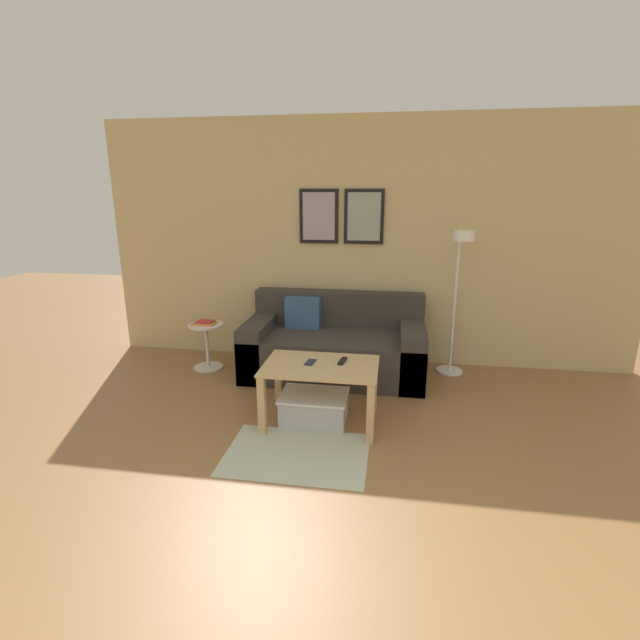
{
  "coord_description": "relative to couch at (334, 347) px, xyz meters",
  "views": [
    {
      "loc": [
        0.32,
        -1.37,
        1.82
      ],
      "look_at": [
        -0.23,
        2.04,
        0.85
      ],
      "focal_mm": 26.0,
      "sensor_mm": 36.0,
      "label": 1
    }
  ],
  "objects": [
    {
      "name": "couch",
      "position": [
        0.0,
        0.0,
        0.0
      ],
      "size": [
        1.78,
        0.91,
        0.79
      ],
      "color": "#38332D",
      "rests_on": "ground_plane"
    },
    {
      "name": "remote_control",
      "position": [
        0.19,
        -0.99,
        0.22
      ],
      "size": [
        0.06,
        0.15,
        0.02
      ],
      "primitive_type": "cube",
      "rotation": [
        0.0,
        0.0,
        -0.16
      ],
      "color": "black",
      "rests_on": "coffee_table"
    },
    {
      "name": "cell_phone",
      "position": [
        -0.06,
        -1.04,
        0.22
      ],
      "size": [
        0.08,
        0.15,
        0.01
      ],
      "primitive_type": "cube",
      "rotation": [
        0.0,
        0.0,
        -0.12
      ],
      "color": "#1E2338",
      "rests_on": "coffee_table"
    },
    {
      "name": "floor_lamp",
      "position": [
        1.18,
        0.07,
        0.67
      ],
      "size": [
        0.27,
        0.48,
        1.47
      ],
      "color": "white",
      "rests_on": "ground_plane"
    },
    {
      "name": "storage_bin",
      "position": [
        -0.03,
        -1.07,
        -0.16
      ],
      "size": [
        0.54,
        0.39,
        0.24
      ],
      "color": "#B2B2B7",
      "rests_on": "ground_plane"
    },
    {
      "name": "side_table",
      "position": [
        -1.34,
        -0.08,
        0.01
      ],
      "size": [
        0.36,
        0.36,
        0.48
      ],
      "color": "silver",
      "rests_on": "ground_plane"
    },
    {
      "name": "area_rug",
      "position": [
        -0.07,
        -1.58,
        -0.28
      ],
      "size": [
        1.01,
        0.71,
        0.01
      ],
      "primitive_type": "cube",
      "color": "#B2B79E",
      "rests_on": "ground_plane"
    },
    {
      "name": "wall_back",
      "position": [
        0.24,
        0.48,
        1.0
      ],
      "size": [
        5.6,
        0.09,
        2.55
      ],
      "color": "tan",
      "rests_on": "ground_plane"
    },
    {
      "name": "coffee_table",
      "position": [
        0.03,
        -1.07,
        0.12
      ],
      "size": [
        0.9,
        0.6,
        0.5
      ],
      "color": "tan",
      "rests_on": "ground_plane"
    },
    {
      "name": "book_stack",
      "position": [
        -1.35,
        -0.07,
        0.21
      ],
      "size": [
        0.23,
        0.17,
        0.03
      ],
      "color": "#D18438",
      "rests_on": "side_table"
    }
  ]
}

